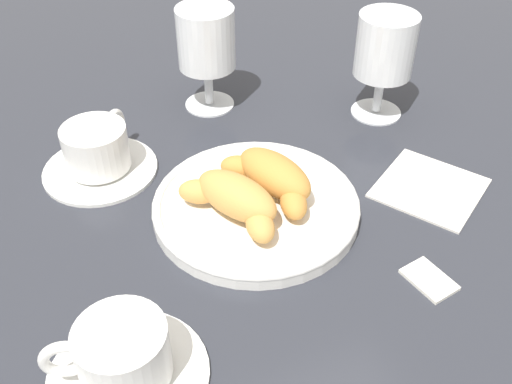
% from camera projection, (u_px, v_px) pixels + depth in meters
% --- Properties ---
extents(ground_plane, '(2.20, 2.20, 0.00)m').
position_uv_depth(ground_plane, '(276.00, 218.00, 0.65)').
color(ground_plane, '#2D3038').
extents(pastry_plate, '(0.23, 0.23, 0.02)m').
position_uv_depth(pastry_plate, '(256.00, 206.00, 0.65)').
color(pastry_plate, white).
rests_on(pastry_plate, ground_plane).
extents(croissant_large, '(0.13, 0.09, 0.04)m').
position_uv_depth(croissant_large, '(272.00, 176.00, 0.65)').
color(croissant_large, '#CC893D').
rests_on(croissant_large, pastry_plate).
extents(croissant_small, '(0.12, 0.10, 0.04)m').
position_uv_depth(croissant_small, '(235.00, 199.00, 0.62)').
color(croissant_small, '#D6994C').
rests_on(croissant_small, pastry_plate).
extents(coffee_cup_near, '(0.14, 0.14, 0.06)m').
position_uv_depth(coffee_cup_near, '(98.00, 153.00, 0.70)').
color(coffee_cup_near, white).
rests_on(coffee_cup_near, ground_plane).
extents(coffee_cup_far, '(0.14, 0.14, 0.06)m').
position_uv_depth(coffee_cup_far, '(123.00, 359.00, 0.48)').
color(coffee_cup_far, white).
rests_on(coffee_cup_far, ground_plane).
extents(juice_glass_left, '(0.08, 0.08, 0.14)m').
position_uv_depth(juice_glass_left, '(385.00, 49.00, 0.76)').
color(juice_glass_left, white).
rests_on(juice_glass_left, ground_plane).
extents(juice_glass_right, '(0.08, 0.08, 0.14)m').
position_uv_depth(juice_glass_right, '(206.00, 44.00, 0.78)').
color(juice_glass_right, white).
rests_on(juice_glass_right, ground_plane).
extents(sugar_packet, '(0.05, 0.04, 0.01)m').
position_uv_depth(sugar_packet, '(430.00, 278.00, 0.58)').
color(sugar_packet, white).
rests_on(sugar_packet, ground_plane).
extents(folded_napkin, '(0.15, 0.15, 0.01)m').
position_uv_depth(folded_napkin, '(430.00, 187.00, 0.69)').
color(folded_napkin, silver).
rests_on(folded_napkin, ground_plane).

